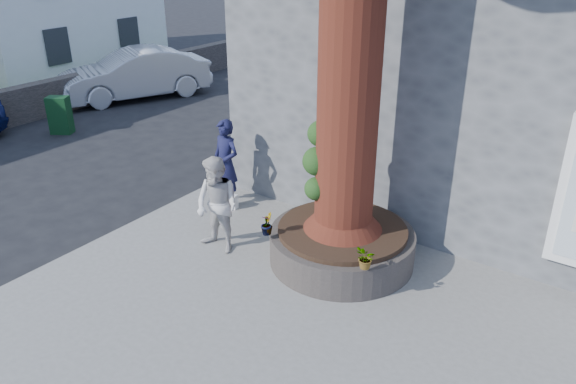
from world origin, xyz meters
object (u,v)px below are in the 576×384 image
Objects in this scene: man at (226,163)px; car_silver at (135,74)px; woman at (217,205)px; a_board_sign at (60,115)px; planter at (342,244)px.

man is 8.91m from car_silver.
man is 1.04× the size of woman.
man is 1.69× the size of a_board_sign.
car_silver reaches higher than a_board_sign.
car_silver is at bearing 75.48° from a_board_sign.
planter is 2.30× the size of a_board_sign.
man reaches higher than woman.
a_board_sign is (1.09, -3.55, -0.28)m from car_silver.
a_board_sign is (-9.51, 1.44, 0.09)m from planter.
planter is at bearing -5.71° from man.
planter is 9.62m from a_board_sign.
a_board_sign is (-6.64, 0.89, -0.46)m from man.
a_board_sign is at bearing -49.21° from car_silver.
planter is 1.36× the size of man.
a_board_sign reaches higher than planter.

